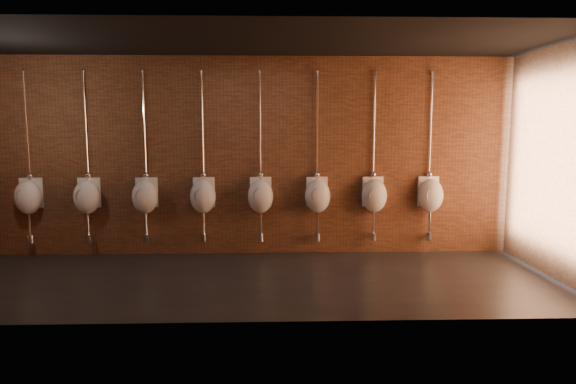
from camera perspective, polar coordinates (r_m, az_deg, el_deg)
name	(u,v)px	position (r m, az deg, el deg)	size (l,w,h in m)	color
ground	(247,280)	(7.15, -4.59, -9.75)	(8.50, 8.50, 0.00)	black
room_shell	(245,133)	(6.83, -4.77, 6.58)	(8.54, 3.04, 3.22)	black
urinal_0	(28,197)	(9.11, -26.91, -0.45)	(0.46, 0.41, 2.72)	white
urinal_1	(87,196)	(8.76, -21.45, -0.44)	(0.46, 0.41, 2.72)	white
urinal_2	(145,196)	(8.50, -15.59, -0.43)	(0.46, 0.41, 2.72)	white
urinal_3	(203,196)	(8.33, -9.43, -0.41)	(0.46, 0.41, 2.72)	white
urinal_4	(260,195)	(8.26, -3.08, -0.39)	(0.46, 0.41, 2.72)	white
urinal_5	(317,195)	(8.29, 3.30, -0.36)	(0.46, 0.41, 2.72)	white
urinal_6	(374,195)	(8.42, 9.55, -0.33)	(0.46, 0.41, 2.72)	white
urinal_7	(430,195)	(8.65, 15.54, -0.29)	(0.46, 0.41, 2.72)	white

